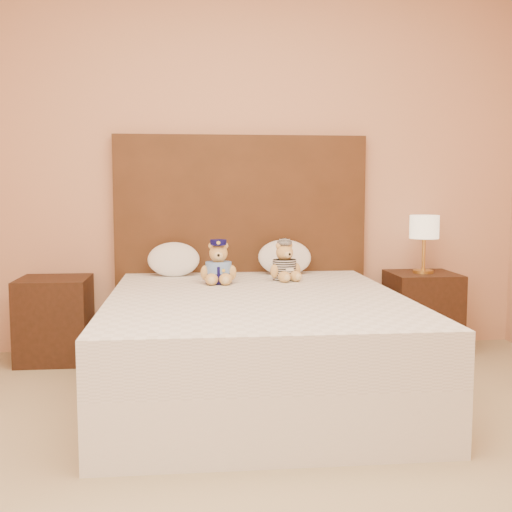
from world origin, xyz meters
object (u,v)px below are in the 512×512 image
(lamp, at_px, (424,230))
(pillow_right, at_px, (285,256))
(teddy_police, at_px, (218,262))
(pillow_left, at_px, (174,258))
(bed, at_px, (256,344))
(nightstand_left, at_px, (55,319))
(nightstand_right, at_px, (422,312))
(teddy_prisoner, at_px, (284,261))

(lamp, distance_m, pillow_right, 0.98)
(teddy_police, bearing_deg, pillow_left, 128.80)
(lamp, height_order, teddy_police, lamp)
(pillow_left, height_order, pillow_right, pillow_right)
(bed, bearing_deg, pillow_right, 71.18)
(bed, bearing_deg, nightstand_left, 147.38)
(nightstand_right, xyz_separation_m, pillow_right, (-0.97, 0.03, 0.40))
(nightstand_right, distance_m, pillow_right, 1.05)
(bed, xyz_separation_m, nightstand_right, (1.25, 0.80, -0.00))
(nightstand_right, bearing_deg, nightstand_left, 180.00)
(pillow_left, relative_size, pillow_right, 0.95)
(nightstand_left, relative_size, pillow_right, 1.51)
(bed, xyz_separation_m, teddy_prisoner, (0.24, 0.53, 0.40))
(teddy_police, height_order, teddy_prisoner, teddy_police)
(nightstand_right, bearing_deg, bed, -147.38)
(nightstand_left, relative_size, nightstand_right, 1.00)
(bed, height_order, pillow_right, pillow_right)
(nightstand_left, relative_size, teddy_police, 2.06)
(nightstand_left, xyz_separation_m, teddy_prisoner, (1.49, -0.27, 0.40))
(pillow_left, bearing_deg, teddy_police, -53.48)
(nightstand_right, xyz_separation_m, teddy_prisoner, (-1.01, -0.27, 0.40))
(lamp, height_order, pillow_right, lamp)
(teddy_prisoner, bearing_deg, teddy_police, 170.21)
(teddy_prisoner, bearing_deg, bed, -134.74)
(nightstand_left, bearing_deg, pillow_left, 2.20)
(nightstand_left, height_order, lamp, lamp)
(bed, xyz_separation_m, pillow_left, (-0.47, 0.83, 0.40))
(teddy_police, xyz_separation_m, pillow_right, (0.47, 0.38, -0.01))
(teddy_police, distance_m, pillow_left, 0.48)
(lamp, bearing_deg, teddy_prisoner, -165.02)
(lamp, bearing_deg, teddy_police, -166.22)
(nightstand_right, distance_m, teddy_police, 1.53)
(nightstand_right, xyz_separation_m, teddy_police, (-1.44, -0.35, 0.41))
(pillow_left, bearing_deg, lamp, -1.00)
(bed, height_order, lamp, lamp)
(teddy_police, bearing_deg, lamp, 16.07)
(bed, relative_size, pillow_left, 5.78)
(teddy_police, relative_size, pillow_right, 0.74)
(nightstand_left, relative_size, lamp, 1.38)
(lamp, relative_size, pillow_right, 1.10)
(nightstand_right, height_order, teddy_police, teddy_police)
(pillow_right, bearing_deg, teddy_police, -140.79)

